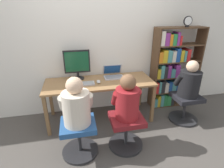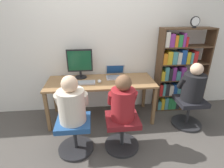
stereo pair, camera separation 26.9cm
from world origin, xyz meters
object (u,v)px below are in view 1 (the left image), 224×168
at_px(person_near_shelf, 190,81).
at_px(person_at_laptop, 127,100).
at_px(desktop_monitor, 77,64).
at_px(office_chair_left, 79,136).
at_px(bookshelf, 171,70).
at_px(desk_clock, 188,21).
at_px(office_chair_right, 126,130).
at_px(person_at_monitor, 76,105).
at_px(office_chair_side, 185,106).
at_px(laptop, 113,75).
at_px(keyboard, 80,84).

bearing_deg(person_near_shelf, person_at_laptop, -161.39).
distance_m(desktop_monitor, office_chair_left, 1.17).
height_order(bookshelf, desk_clock, desk_clock).
bearing_deg(office_chair_right, bookshelf, 39.58).
distance_m(person_at_laptop, desk_clock, 1.79).
relative_size(desktop_monitor, person_at_monitor, 0.80).
distance_m(office_chair_left, person_at_laptop, 0.79).
height_order(person_at_laptop, person_near_shelf, person_at_laptop).
distance_m(person_at_laptop, bookshelf, 1.47).
xyz_separation_m(person_at_laptop, office_chair_side, (1.16, 0.39, -0.47)).
relative_size(laptop, person_near_shelf, 0.56).
height_order(laptop, office_chair_right, laptop).
bearing_deg(person_at_monitor, laptop, 53.60).
bearing_deg(bookshelf, keyboard, -171.44).
relative_size(desktop_monitor, office_chair_left, 1.02).
xyz_separation_m(laptop, person_at_monitor, (-0.66, -0.90, -0.01)).
height_order(desktop_monitor, laptop, desktop_monitor).
relative_size(keyboard, office_chair_left, 0.91).
distance_m(person_at_monitor, person_near_shelf, 1.85).
bearing_deg(office_chair_left, office_chair_side, 12.10).
xyz_separation_m(keyboard, person_near_shelf, (1.72, -0.29, 0.01)).
height_order(office_chair_right, desk_clock, desk_clock).
relative_size(office_chair_right, person_at_monitor, 0.78).
bearing_deg(office_chair_left, person_at_monitor, 90.00).
height_order(desktop_monitor, office_chair_left, desktop_monitor).
relative_size(desktop_monitor, desk_clock, 2.77).
bearing_deg(office_chair_right, laptop, 88.67).
height_order(keyboard, desk_clock, desk_clock).
height_order(desktop_monitor, person_near_shelf, desktop_monitor).
xyz_separation_m(desktop_monitor, person_at_monitor, (-0.06, -0.94, -0.22)).
distance_m(person_at_monitor, desk_clock, 2.29).
distance_m(desktop_monitor, person_at_monitor, 0.97).
height_order(office_chair_right, bookshelf, bookshelf).
height_order(laptop, person_at_monitor, person_at_monitor).
relative_size(person_at_laptop, desk_clock, 3.40).
relative_size(person_at_laptop, office_chair_side, 1.25).
bearing_deg(person_at_laptop, office_chair_side, 18.42).
relative_size(bookshelf, office_chair_side, 3.14).
bearing_deg(office_chair_side, office_chair_right, -161.41).
xyz_separation_m(person_at_monitor, person_near_shelf, (1.81, 0.39, -0.01)).
height_order(person_at_monitor, person_at_laptop, person_at_monitor).
distance_m(office_chair_right, bookshelf, 1.55).
relative_size(desktop_monitor, person_near_shelf, 0.83).
relative_size(keyboard, office_chair_side, 0.91).
bearing_deg(person_at_laptop, keyboard, 129.34).
relative_size(laptop, person_at_laptop, 0.55).
xyz_separation_m(person_at_monitor, office_chair_side, (1.81, 0.38, -0.47)).
bearing_deg(desk_clock, person_at_monitor, -155.68).
bearing_deg(desk_clock, office_chair_side, -104.62).
height_order(person_at_laptop, bookshelf, bookshelf).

